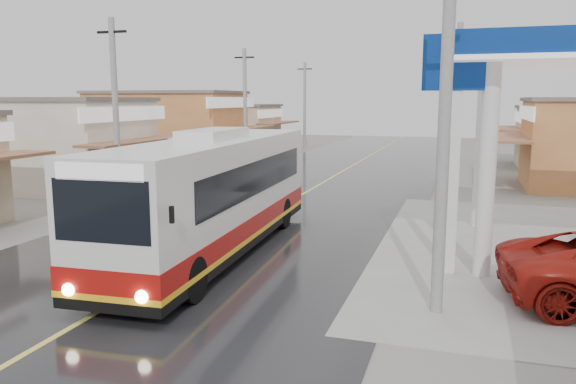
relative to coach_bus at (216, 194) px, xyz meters
name	(u,v)px	position (x,y,z in m)	size (l,w,h in m)	color
ground	(152,281)	(-0.42, -3.02, -1.79)	(120.00, 120.00, 0.00)	slate
road	(309,191)	(-0.42, 11.98, -1.78)	(12.00, 90.00, 0.02)	black
centre_line	(309,191)	(-0.42, 11.98, -1.77)	(0.15, 90.00, 0.01)	#D8CC4C
shopfronts_left	(121,174)	(-13.42, 14.98, -1.79)	(11.00, 44.00, 5.20)	tan
utility_poles_left	(193,182)	(-7.42, 12.98, -1.79)	(1.60, 50.00, 8.00)	gray
utility_poles_right	(452,198)	(6.58, 11.98, -1.79)	(1.60, 36.00, 8.00)	gray
coach_bus	(216,194)	(0.00, 0.00, 0.00)	(3.18, 11.97, 3.71)	silver
second_bus	(229,158)	(-4.90, 12.26, -0.28)	(2.55, 8.51, 2.80)	silver
cyclist	(114,211)	(-4.92, 1.91, -1.16)	(1.12, 1.88, 1.92)	black
tricycle_near	(119,179)	(-8.54, 7.65, -0.91)	(1.52, 2.01, 1.53)	#26262D
tricycle_far	(100,174)	(-9.70, 7.77, -0.77)	(1.66, 2.34, 1.79)	#26262D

